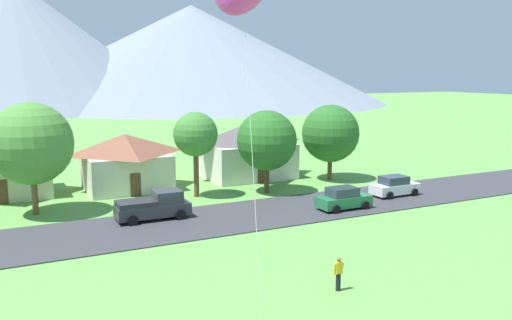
% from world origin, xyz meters
% --- Properties ---
extents(road_strip, '(160.00, 7.87, 0.08)m').
position_xyz_m(road_strip, '(0.00, 29.28, 0.04)').
color(road_strip, '#38383D').
rests_on(road_strip, ground).
extents(mountain_west_ridge, '(128.94, 128.94, 32.15)m').
position_xyz_m(mountain_west_ridge, '(49.10, 167.59, 16.07)').
color(mountain_west_ridge, gray).
rests_on(mountain_west_ridge, ground).
extents(mountain_central_ridge, '(99.20, 99.20, 37.69)m').
position_xyz_m(mountain_central_ridge, '(-5.34, 169.50, 18.84)').
color(mountain_central_ridge, gray).
rests_on(mountain_central_ridge, ground).
extents(house_leftmost, '(7.69, 7.72, 4.96)m').
position_xyz_m(house_leftmost, '(-2.21, 42.60, 2.57)').
color(house_leftmost, beige).
rests_on(house_leftmost, ground).
extents(house_left_center, '(8.90, 7.36, 5.34)m').
position_xyz_m(house_left_center, '(9.85, 42.48, 2.76)').
color(house_left_center, silver).
rests_on(house_left_center, ground).
extents(tree_near_left, '(6.02, 6.02, 8.34)m').
position_xyz_m(tree_near_left, '(-10.29, 36.53, 5.32)').
color(tree_near_left, brown).
rests_on(tree_near_left, ground).
extents(tree_center, '(5.22, 5.22, 7.22)m').
position_xyz_m(tree_center, '(8.40, 35.34, 4.60)').
color(tree_center, '#4C3823').
rests_on(tree_center, ground).
extents(tree_near_right, '(5.58, 5.58, 7.35)m').
position_xyz_m(tree_near_right, '(16.58, 37.64, 4.55)').
color(tree_near_right, brown).
rests_on(tree_near_right, ground).
extents(tree_far_right, '(3.73, 3.73, 7.19)m').
position_xyz_m(tree_far_right, '(2.38, 36.64, 5.28)').
color(tree_far_right, brown).
rests_on(tree_far_right, ground).
extents(parked_car_white_west_end, '(4.21, 2.10, 1.68)m').
position_xyz_m(parked_car_white_west_end, '(17.49, 29.26, 0.87)').
color(parked_car_white_west_end, white).
rests_on(parked_car_white_west_end, road_strip).
extents(parked_car_green_mid_west, '(4.21, 2.11, 1.68)m').
position_xyz_m(parked_car_green_mid_west, '(10.97, 27.54, 0.87)').
color(parked_car_green_mid_west, '#237042').
rests_on(parked_car_green_mid_west, road_strip).
extents(pickup_truck_charcoal_west_side, '(5.22, 2.36, 1.99)m').
position_xyz_m(pickup_truck_charcoal_west_side, '(-2.77, 31.23, 1.06)').
color(pickup_truck_charcoal_west_side, '#333338').
rests_on(pickup_truck_charcoal_west_side, road_strip).
extents(watcher_person, '(0.56, 0.24, 1.68)m').
position_xyz_m(watcher_person, '(1.74, 15.08, 0.88)').
color(watcher_person, black).
rests_on(watcher_person, ground).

